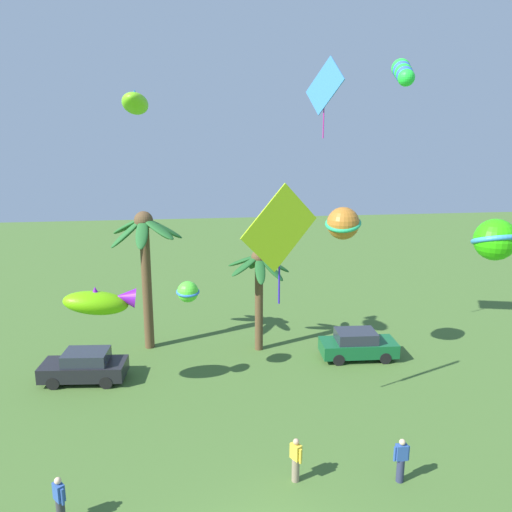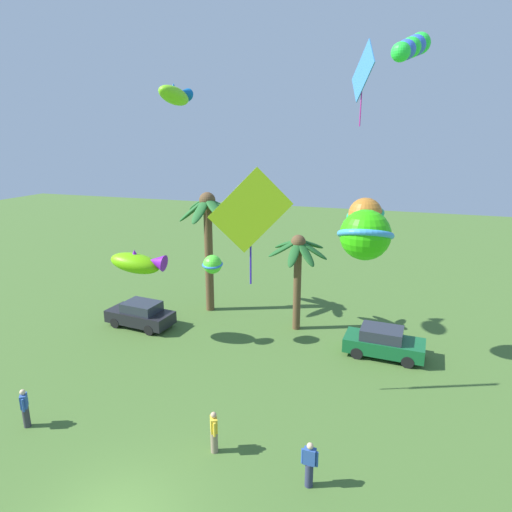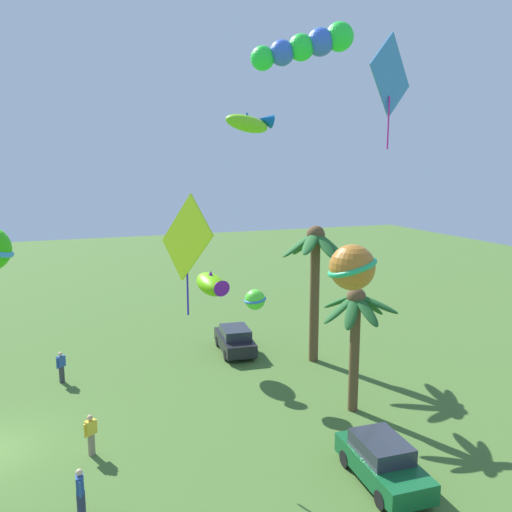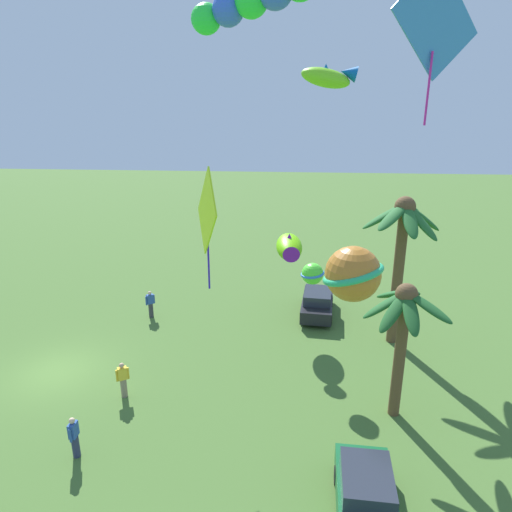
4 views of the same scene
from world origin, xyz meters
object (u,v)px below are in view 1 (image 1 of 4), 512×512
spectator_0 (401,460)px  spectator_2 (60,500)px  kite_fish_5 (136,103)px  kite_fish_2 (100,302)px  spectator_1 (296,459)px  kite_ball_1 (343,223)px  kite_tube_0 (403,72)px  parked_car_1 (85,366)px  kite_ball_3 (188,292)px  kite_diamond_6 (325,87)px  palm_tree_1 (259,276)px  parked_car_0 (358,345)px  palm_tree_0 (146,247)px  kite_diamond_4 (280,230)px  kite_ball_7 (495,240)px

spectator_0 → spectator_2: bearing=-177.2°
kite_fish_5 → kite_fish_2: bearing=-139.7°
spectator_1 → spectator_0: bearing=-8.0°
kite_ball_1 → kite_fish_5: size_ratio=0.89×
spectator_1 → kite_ball_1: 11.43m
kite_tube_0 → kite_fish_2: bearing=176.5°
parked_car_1 → kite_ball_3: kite_ball_3 is taller
kite_fish_5 → kite_diamond_6: (8.70, 1.92, 0.89)m
palm_tree_1 → spectator_0: (3.19, -11.54, -3.34)m
parked_car_1 → kite_tube_0: kite_tube_0 is taller
kite_tube_0 → spectator_1: bearing=-132.2°
kite_ball_1 → kite_tube_0: bearing=-60.4°
parked_car_0 → palm_tree_0: bearing=165.0°
spectator_2 → kite_ball_3: kite_ball_3 is taller
parked_car_0 → spectator_1: spectator_1 is taller
palm_tree_0 → palm_tree_1: palm_tree_0 is taller
palm_tree_0 → kite_ball_3: size_ratio=6.40×
spectator_1 → kite_fish_2: 10.50m
kite_diamond_6 → kite_ball_1: bearing=-68.1°
kite_fish_2 → kite_diamond_6: (10.48, 3.43, 9.16)m
kite_diamond_4 → parked_car_0: bearing=46.4°
spectator_0 → kite_ball_1: 11.12m
spectator_1 → kite_diamond_6: (3.31, 10.18, 12.80)m
kite_fish_5 → parked_car_1: bearing=176.9°
spectator_0 → kite_ball_3: bearing=129.9°
spectator_1 → kite_fish_5: (-5.39, 8.26, 11.91)m
kite_fish_2 → spectator_1: bearing=-43.2°
kite_tube_0 → kite_fish_5: kite_tube_0 is taller
spectator_0 → kite_diamond_4: (-3.44, 4.27, 7.14)m
kite_ball_1 → kite_diamond_6: (-0.66, 1.65, 6.32)m
kite_fish_2 → palm_tree_0: bearing=73.7°
spectator_1 → kite_diamond_4: 8.08m
parked_car_1 → spectator_1: bearing=-45.1°
kite_tube_0 → kite_diamond_6: kite_diamond_6 is taller
parked_car_0 → spectator_1: size_ratio=2.51×
kite_fish_5 → palm_tree_1: bearing=26.2°
parked_car_1 → kite_tube_0: size_ratio=1.48×
kite_tube_0 → kite_ball_1: kite_tube_0 is taller
kite_diamond_6 → kite_ball_7: bearing=-82.8°
kite_fish_2 → kite_fish_5: bearing=40.3°
spectator_1 → kite_diamond_6: size_ratio=0.42×
kite_tube_0 → kite_ball_3: bearing=168.3°
palm_tree_1 → kite_ball_3: bearing=-139.2°
palm_tree_0 → kite_fish_5: (0.22, -3.85, 7.10)m
kite_fish_5 → parked_car_0: bearing=5.1°
kite_ball_1 → kite_fish_2: bearing=-170.9°
palm_tree_1 → kite_diamond_6: (3.01, -0.87, 9.46)m
kite_fish_5 → kite_ball_7: (10.26, -10.52, -4.05)m
parked_car_1 → kite_ball_1: 14.00m
kite_diamond_6 → kite_fish_5: bearing=-167.5°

